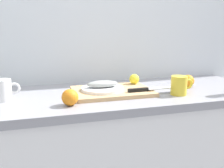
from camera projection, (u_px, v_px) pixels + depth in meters
back_wall at (77, 27)px, 1.58m from camera, size 3.20×0.05×2.50m
cutting_board at (112, 91)px, 1.37m from camera, size 0.41×0.30×0.02m
white_plate at (102, 89)px, 1.35m from camera, size 0.22×0.22×0.01m
fish_fillet at (102, 84)px, 1.35m from camera, size 0.17×0.07×0.04m
chef_knife at (147, 89)px, 1.33m from camera, size 0.29×0.04×0.02m
lemon_0 at (134, 79)px, 1.49m from camera, size 0.06×0.06×0.06m
coffee_mug_1 at (179, 85)px, 1.33m from camera, size 0.12×0.08×0.10m
coffee_mug_2 at (4, 90)px, 1.22m from camera, size 0.12×0.08×0.10m
orange_0 at (70, 97)px, 1.14m from camera, size 0.08×0.08×0.08m
orange_1 at (188, 81)px, 1.50m from camera, size 0.07×0.07×0.07m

